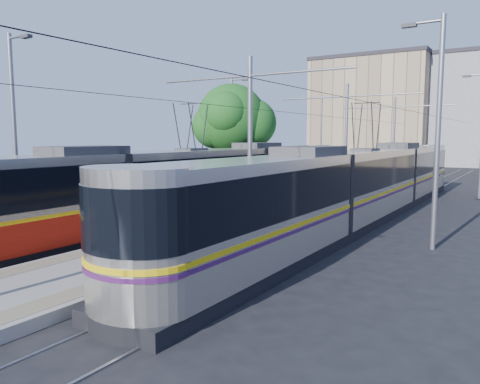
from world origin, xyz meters
The scene contains 12 objects.
ground centered at (0.00, 0.00, 0.00)m, with size 160.00×160.00×0.00m, color black.
platform centered at (0.00, 17.00, 0.15)m, with size 4.00×50.00×0.30m, color gray.
tactile_strip_left centered at (-1.45, 17.00, 0.30)m, with size 0.70×50.00×0.01m, color gray.
tactile_strip_right centered at (1.45, 17.00, 0.30)m, with size 0.70×50.00×0.01m, color gray.
rails centered at (0.00, 17.00, 0.02)m, with size 8.71×70.00×0.03m.
tram_left centered at (-3.60, 8.53, 1.71)m, with size 2.43×31.57×5.50m.
tram_right centered at (3.60, 12.50, 1.86)m, with size 2.43×31.83×5.50m.
catenary centered at (0.00, 14.15, 4.52)m, with size 9.20×70.00×7.00m.
street_lamps centered at (0.00, 21.00, 4.18)m, with size 15.18×38.22×8.00m.
shelter centered at (-0.15, 16.67, 1.67)m, with size 0.88×1.27×2.62m.
tree centered at (-7.09, 18.04, 5.10)m, with size 5.19×4.80×7.54m.
building_left centered at (-10.00, 60.00, 7.65)m, with size 16.32×12.24×15.29m.
Camera 1 is at (10.35, -9.23, 3.93)m, focal length 35.00 mm.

